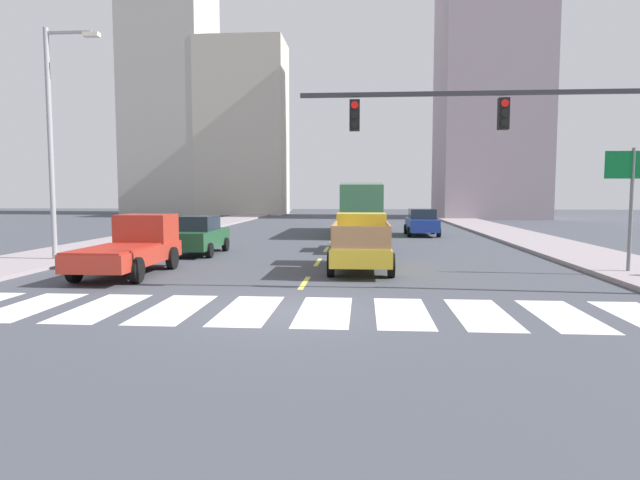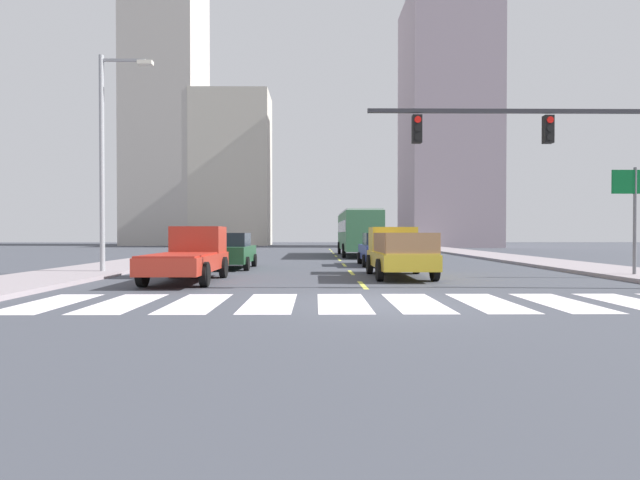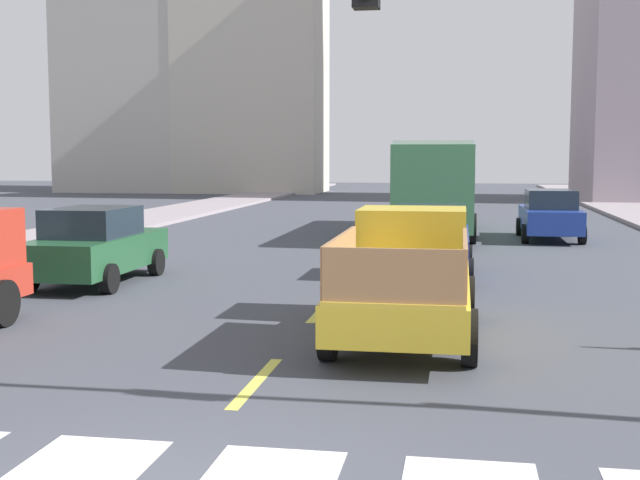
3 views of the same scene
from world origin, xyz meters
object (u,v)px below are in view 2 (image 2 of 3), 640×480
object	(u,v)px
pickup_dark	(191,255)
streetlight_left	(106,154)
direction_sign_green	(634,198)
city_bus	(358,230)
sedan_near_right	(232,251)
pickup_stakebed	(397,253)
traffic_signal_gantry	(588,150)
sedan_far	(412,245)
sedan_mid	(379,249)

from	to	relation	value
pickup_dark	streetlight_left	xyz separation A→B (m)	(-4.13, 2.57, 4.05)
pickup_dark	direction_sign_green	bearing A→B (deg)	2.92
city_bus	sedan_near_right	bearing A→B (deg)	-118.58
pickup_stakebed	traffic_signal_gantry	bearing A→B (deg)	-39.00
city_bus	traffic_signal_gantry	world-z (taller)	traffic_signal_gantry
sedan_far	streetlight_left	xyz separation A→B (m)	(-15.69, -14.91, 4.11)
city_bus	direction_sign_green	world-z (taller)	direction_sign_green
city_bus	traffic_signal_gantry	size ratio (longest dim) A/B	1.07
sedan_far	pickup_dark	bearing A→B (deg)	-122.07
sedan_mid	traffic_signal_gantry	world-z (taller)	traffic_signal_gantry
sedan_near_right	direction_sign_green	world-z (taller)	direction_sign_green
pickup_dark	city_bus	xyz separation A→B (m)	(7.71, 18.70, 1.03)
sedan_far	streetlight_left	distance (m)	22.03
pickup_dark	sedan_far	xyz separation A→B (m)	(11.56, 17.48, -0.06)
city_bus	sedan_near_right	xyz separation A→B (m)	(-7.25, -12.87, -1.09)
traffic_signal_gantry	streetlight_left	bearing A→B (deg)	162.54
sedan_far	traffic_signal_gantry	bearing A→B (deg)	-85.22
pickup_stakebed	sedan_far	distance (m)	16.24
pickup_stakebed	streetlight_left	world-z (taller)	streetlight_left
sedan_near_right	sedan_far	world-z (taller)	same
sedan_far	direction_sign_green	bearing A→B (deg)	-71.87
sedan_mid	streetlight_left	distance (m)	13.80
pickup_dark	direction_sign_green	xyz separation A→B (m)	(16.58, 0.79, 2.11)
sedan_far	traffic_signal_gantry	size ratio (longest dim) A/B	0.44
pickup_dark	direction_sign_green	size ratio (longest dim) A/B	1.24
sedan_mid	traffic_signal_gantry	bearing A→B (deg)	-67.84
sedan_near_right	sedan_far	bearing A→B (deg)	48.12
city_bus	pickup_stakebed	bearing A→B (deg)	-89.09
pickup_dark	sedan_mid	world-z (taller)	pickup_dark
streetlight_left	pickup_dark	bearing A→B (deg)	-31.86
sedan_near_right	direction_sign_green	xyz separation A→B (m)	(16.11, -5.04, 2.17)
sedan_near_right	direction_sign_green	size ratio (longest dim) A/B	1.05
pickup_stakebed	streetlight_left	distance (m)	12.57
sedan_far	traffic_signal_gantry	distance (m)	20.54
pickup_stakebed	sedan_far	xyz separation A→B (m)	(3.81, 15.78, -0.08)
pickup_stakebed	streetlight_left	bearing A→B (deg)	178.36
pickup_dark	traffic_signal_gantry	xyz separation A→B (m)	(12.75, -2.74, 3.32)
sedan_mid	streetlight_left	xyz separation A→B (m)	(-11.99, -5.46, 4.11)
traffic_signal_gantry	direction_sign_green	bearing A→B (deg)	42.70
sedan_mid	sedan_near_right	size ratio (longest dim) A/B	1.00
pickup_stakebed	sedan_mid	size ratio (longest dim) A/B	1.18
traffic_signal_gantry	sedan_near_right	bearing A→B (deg)	145.10
sedan_far	direction_sign_green	xyz separation A→B (m)	(5.02, -16.69, 2.17)
traffic_signal_gantry	streetlight_left	world-z (taller)	streetlight_left
city_bus	sedan_mid	bearing A→B (deg)	-88.39
sedan_far	direction_sign_green	distance (m)	17.57
sedan_far	traffic_signal_gantry	xyz separation A→B (m)	(1.19, -20.22, 3.38)
city_bus	pickup_dark	bearing A→B (deg)	-111.60
sedan_far	direction_sign_green	size ratio (longest dim) A/B	1.05
sedan_near_right	traffic_signal_gantry	bearing A→B (deg)	-33.18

